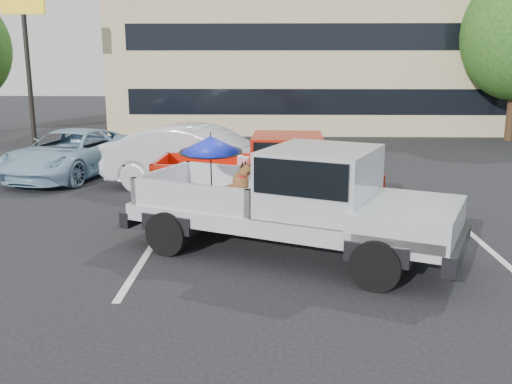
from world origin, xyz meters
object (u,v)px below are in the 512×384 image
(motel_sign, at_px, (24,21))
(silver_sedan, at_px, (201,159))
(silver_pickup, at_px, (306,196))
(blue_suv, at_px, (70,153))
(tree_back, at_px, (399,38))
(red_pickup, at_px, (280,170))

(motel_sign, xyz_separation_m, silver_sedan, (7.38, -7.50, -3.83))
(motel_sign, xyz_separation_m, silver_pickup, (9.73, -12.50, -3.60))
(silver_pickup, height_order, blue_suv, silver_pickup)
(tree_back, distance_m, silver_sedan, 19.84)
(silver_sedan, height_order, blue_suv, silver_sedan)
(blue_suv, bearing_deg, silver_pickup, -33.57)
(silver_pickup, bearing_deg, blue_suv, 157.37)
(red_pickup, bearing_deg, silver_sedan, 136.53)
(tree_back, xyz_separation_m, silver_pickup, (-6.27, -22.50, -3.36))
(motel_sign, relative_size, blue_suv, 1.26)
(silver_pickup, bearing_deg, tree_back, 98.52)
(silver_pickup, bearing_deg, red_pickup, 121.47)
(motel_sign, bearing_deg, silver_sedan, -45.46)
(silver_sedan, bearing_deg, tree_back, -7.98)
(motel_sign, relative_size, silver_pickup, 1.00)
(tree_back, distance_m, silver_pickup, 23.60)
(red_pickup, height_order, silver_sedan, red_pickup)
(red_pickup, bearing_deg, silver_pickup, -80.34)
(motel_sign, distance_m, red_pickup, 13.84)
(silver_sedan, bearing_deg, silver_pickup, -136.60)
(blue_suv, bearing_deg, silver_sedan, -10.13)
(red_pickup, distance_m, blue_suv, 7.00)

